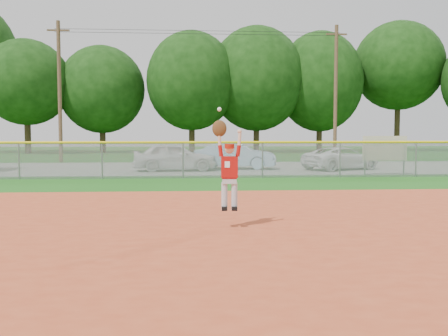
% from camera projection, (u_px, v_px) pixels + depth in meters
% --- Properties ---
extents(ground, '(120.00, 120.00, 0.00)m').
position_uv_depth(ground, '(178.00, 220.00, 10.86)').
color(ground, '#185112').
rests_on(ground, ground).
extents(clay_infield, '(24.00, 16.00, 0.04)m').
position_uv_depth(clay_infield, '(174.00, 251.00, 7.87)').
color(clay_infield, '#AC3D1F').
rests_on(clay_infield, ground).
extents(parking_strip, '(44.00, 10.00, 0.03)m').
position_uv_depth(parking_strip, '(185.00, 168.00, 26.78)').
color(parking_strip, slate).
rests_on(parking_strip, ground).
extents(car_white_a, '(4.17, 1.86, 1.39)m').
position_uv_depth(car_white_a, '(175.00, 157.00, 24.46)').
color(car_white_a, silver).
rests_on(car_white_a, parking_strip).
extents(car_blue, '(4.39, 2.33, 1.37)m').
position_uv_depth(car_blue, '(236.00, 156.00, 25.87)').
color(car_blue, '#9CC4E8').
rests_on(car_blue, parking_strip).
extents(car_white_b, '(4.54, 3.52, 1.15)m').
position_uv_depth(car_white_b, '(341.00, 158.00, 25.35)').
color(car_white_b, white).
rests_on(car_white_b, parking_strip).
extents(sponsor_sign, '(1.98, 0.15, 1.76)m').
position_uv_depth(sponsor_sign, '(385.00, 149.00, 22.22)').
color(sponsor_sign, gray).
rests_on(sponsor_sign, ground).
extents(outfield_fence, '(40.06, 0.10, 1.55)m').
position_uv_depth(outfield_fence, '(183.00, 157.00, 20.75)').
color(outfield_fence, gray).
rests_on(outfield_fence, ground).
extents(power_lines, '(19.40, 0.24, 9.00)m').
position_uv_depth(power_lines, '(200.00, 90.00, 32.50)').
color(power_lines, '#4C3823').
rests_on(power_lines, ground).
extents(tree_line, '(62.37, 13.00, 14.43)m').
position_uv_depth(tree_line, '(196.00, 75.00, 48.12)').
color(tree_line, '#422D1C').
rests_on(tree_line, ground).
extents(ballplayer, '(0.58, 0.25, 2.00)m').
position_uv_depth(ballplayer, '(228.00, 166.00, 9.66)').
color(ballplayer, silver).
rests_on(ballplayer, ground).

